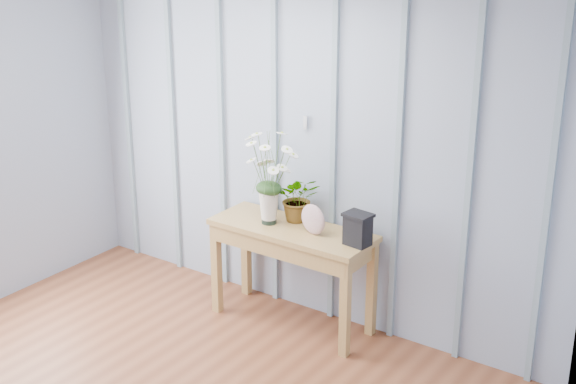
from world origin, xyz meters
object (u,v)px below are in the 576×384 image
Objects in this scene: daisy_vase at (269,166)px; felt_disc_vessel at (313,219)px; sideboard at (292,242)px; carved_box at (358,229)px.

daisy_vase reaches higher than felt_disc_vessel.
felt_disc_vessel is (0.37, 0.01, -0.32)m from daisy_vase.
sideboard is at bearing -173.90° from felt_disc_vessel.
felt_disc_vessel is at bearing -177.58° from carved_box.
daisy_vase is 3.02× the size of carved_box.
sideboard is 0.58m from carved_box.
carved_box is at bearing 2.00° from daisy_vase.
felt_disc_vessel reaches higher than sideboard.
sideboard is 5.35× the size of carved_box.
daisy_vase is 0.48m from felt_disc_vessel.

